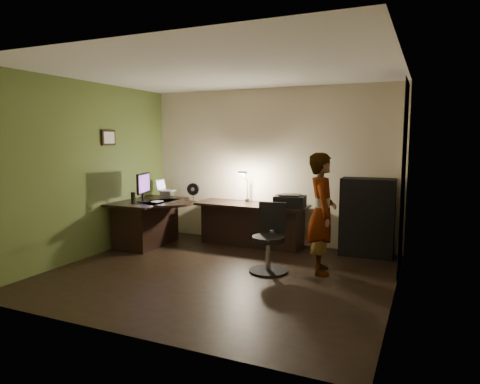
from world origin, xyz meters
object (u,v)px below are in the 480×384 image
at_px(desk_left, 149,223).
at_px(person, 322,213).
at_px(desk_right, 250,225).
at_px(monitor, 143,191).
at_px(cabinet, 367,217).
at_px(office_chair, 268,239).

xyz_separation_m(desk_left, person, (3.07, -0.28, 0.43)).
height_order(desk_left, desk_right, desk_left).
bearing_deg(monitor, cabinet, 1.40).
relative_size(desk_left, person, 0.82).
height_order(desk_left, office_chair, office_chair).
bearing_deg(monitor, desk_left, 90.10).
relative_size(monitor, office_chair, 0.55).
xyz_separation_m(desk_right, office_chair, (0.80, -1.28, 0.11)).
distance_m(desk_left, person, 3.12).
distance_m(monitor, office_chair, 2.42).
bearing_deg(office_chair, person, 19.15).
relative_size(monitor, person, 0.32).
bearing_deg(person, monitor, 69.99).
distance_m(desk_right, monitor, 1.90).
xyz_separation_m(monitor, person, (3.01, -0.05, -0.15)).
relative_size(desk_right, monitor, 3.73).
bearing_deg(desk_left, office_chair, -14.59).
distance_m(desk_left, desk_right, 1.76).
height_order(desk_left, cabinet, cabinet).
bearing_deg(monitor, desk_right, 15.06).
distance_m(cabinet, monitor, 3.65).
bearing_deg(desk_left, monitor, -75.06).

